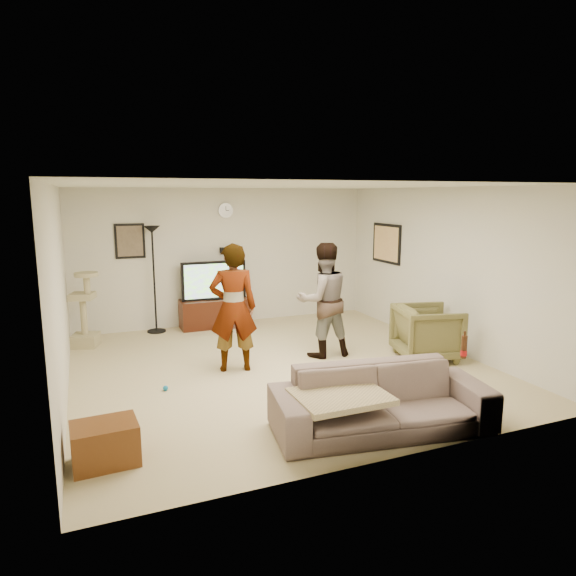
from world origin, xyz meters
name	(u,v)px	position (x,y,z in m)	size (l,w,h in m)	color
floor	(280,367)	(0.00, 0.00, -0.01)	(5.50, 5.50, 0.02)	tan
ceiling	(279,185)	(0.00, 0.00, 2.51)	(5.50, 5.50, 0.02)	silver
wall_back	(226,257)	(0.00, 2.75, 1.25)	(5.50, 0.04, 2.50)	silver
wall_front	(394,327)	(0.00, -2.75, 1.25)	(5.50, 0.04, 2.50)	silver
wall_left	(60,294)	(-2.75, 0.00, 1.25)	(0.04, 5.50, 2.50)	silver
wall_right	(443,268)	(2.75, 0.00, 1.25)	(0.04, 5.50, 2.50)	silver
wall_clock	(226,210)	(0.00, 2.72, 2.10)	(0.26, 0.26, 0.04)	silver
wall_speaker	(227,250)	(0.00, 2.69, 1.38)	(0.25, 0.10, 0.10)	black
picture_back	(130,241)	(-1.70, 2.73, 1.60)	(0.42, 0.03, 0.52)	brown
picture_right	(386,243)	(2.73, 1.60, 1.50)	(0.03, 0.78, 0.62)	#EBB073
tv_stand	(215,313)	(-0.31, 2.50, 0.26)	(1.24, 0.45, 0.52)	#34140A
console_box	(227,329)	(-0.19, 2.11, 0.04)	(0.40, 0.30, 0.07)	silver
tv	(214,280)	(-0.31, 2.50, 0.86)	(1.17, 0.08, 0.69)	black
tv_screen	(214,281)	(-0.31, 2.46, 0.86)	(1.08, 0.01, 0.61)	#7CFD2F
floor_lamp	(154,280)	(-1.35, 2.55, 0.93)	(0.32, 0.32, 1.86)	black
cat_tree	(83,310)	(-2.52, 2.09, 0.60)	(0.38, 0.38, 1.20)	tan
person_left	(233,308)	(-0.63, 0.13, 0.88)	(0.64, 0.42, 1.75)	#ABABAB
person_right	(323,300)	(0.78, 0.24, 0.85)	(0.83, 0.64, 1.70)	#2D5889
sofa	(382,400)	(0.25, -2.21, 0.32)	(2.22, 0.87, 0.65)	#6D5B55
throw_blanket	(341,397)	(-0.22, -2.21, 0.44)	(0.90, 0.70, 0.06)	tan
beer_bottle	(464,347)	(1.27, -2.21, 0.77)	(0.06, 0.06, 0.25)	#3A1D0C
armchair	(427,332)	(2.14, -0.46, 0.39)	(0.84, 0.87, 0.79)	brown
side_table	(105,443)	(-2.40, -1.84, 0.19)	(0.57, 0.43, 0.38)	#562D12
toy_ball	(165,388)	(-1.63, -0.30, 0.03)	(0.07, 0.07, 0.07)	#126FA3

